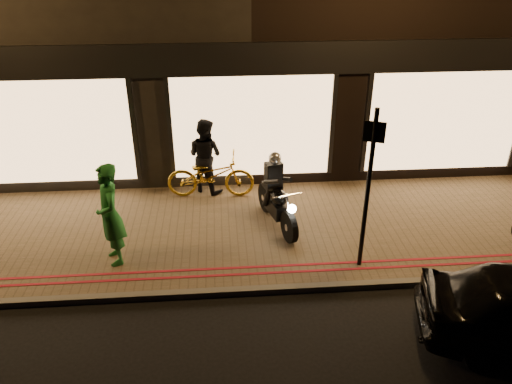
# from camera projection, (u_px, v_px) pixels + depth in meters

# --- Properties ---
(ground) EXTENTS (90.00, 90.00, 0.00)m
(ground) POSITION_uv_depth(u_px,v_px,m) (269.00, 295.00, 8.63)
(ground) COLOR black
(ground) RESTS_ON ground
(sidewalk) EXTENTS (50.00, 4.00, 0.12)m
(sidewalk) POSITION_uv_depth(u_px,v_px,m) (259.00, 230.00, 10.37)
(sidewalk) COLOR brown
(sidewalk) RESTS_ON ground
(kerb_stone) EXTENTS (50.00, 0.14, 0.12)m
(kerb_stone) POSITION_uv_depth(u_px,v_px,m) (268.00, 290.00, 8.65)
(kerb_stone) COLOR #59544C
(kerb_stone) RESTS_ON ground
(red_kerb_lines) EXTENTS (50.00, 0.26, 0.01)m
(red_kerb_lines) POSITION_uv_depth(u_px,v_px,m) (266.00, 270.00, 9.06)
(red_kerb_lines) COLOR maroon
(red_kerb_lines) RESTS_ON sidewalk
(motorcycle) EXTENTS (0.74, 1.90, 1.59)m
(motorcycle) POSITION_uv_depth(u_px,v_px,m) (276.00, 198.00, 10.20)
(motorcycle) COLOR black
(motorcycle) RESTS_ON sidewalk
(sign_post) EXTENTS (0.33, 0.16, 3.00)m
(sign_post) POSITION_uv_depth(u_px,v_px,m) (369.00, 183.00, 8.44)
(sign_post) COLOR black
(sign_post) RESTS_ON sidewalk
(bicycle_gold) EXTENTS (2.02, 0.81, 1.04)m
(bicycle_gold) POSITION_uv_depth(u_px,v_px,m) (211.00, 175.00, 11.35)
(bicycle_gold) COLOR gold
(bicycle_gold) RESTS_ON sidewalk
(person_green) EXTENTS (0.70, 0.83, 1.94)m
(person_green) POSITION_uv_depth(u_px,v_px,m) (110.00, 215.00, 8.89)
(person_green) COLOR #1B6725
(person_green) RESTS_ON sidewalk
(person_dark) EXTENTS (1.08, 1.03, 1.76)m
(person_dark) POSITION_uv_depth(u_px,v_px,m) (205.00, 156.00, 11.44)
(person_dark) COLOR black
(person_dark) RESTS_ON sidewalk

